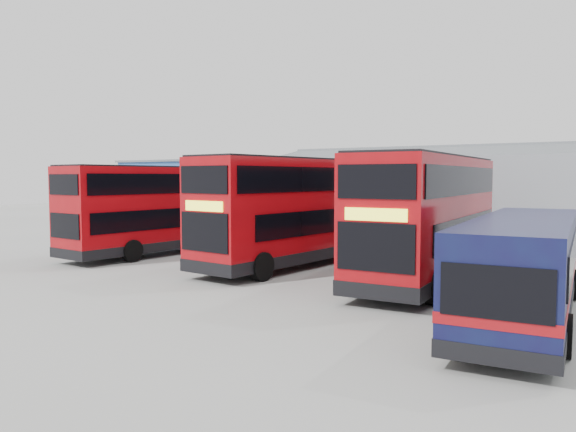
{
  "coord_description": "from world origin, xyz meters",
  "views": [
    {
      "loc": [
        14.07,
        -15.84,
        3.88
      ],
      "look_at": [
        0.64,
        5.7,
        2.1
      ],
      "focal_mm": 35.0,
      "sensor_mm": 36.0,
      "label": 1
    }
  ],
  "objects_px": {
    "double_decker_centre": "(297,212)",
    "single_decker_blue": "(523,270)",
    "double_decker_right": "(429,219)",
    "double_decker_left": "(160,210)",
    "panel_van": "(119,211)",
    "office_block": "(212,194)",
    "maintenance_shed": "(518,198)"
  },
  "relations": [
    {
      "from": "maintenance_shed",
      "to": "double_decker_right",
      "type": "bearing_deg",
      "value": -91.6
    },
    {
      "from": "maintenance_shed",
      "to": "panel_van",
      "type": "relative_size",
      "value": 5.28
    },
    {
      "from": "double_decker_right",
      "to": "single_decker_blue",
      "type": "bearing_deg",
      "value": -49.51
    },
    {
      "from": "panel_van",
      "to": "double_decker_right",
      "type": "bearing_deg",
      "value": -38.94
    },
    {
      "from": "double_decker_left",
      "to": "double_decker_centre",
      "type": "height_order",
      "value": "double_decker_centre"
    },
    {
      "from": "double_decker_centre",
      "to": "double_decker_right",
      "type": "relative_size",
      "value": 1.02
    },
    {
      "from": "double_decker_right",
      "to": "panel_van",
      "type": "distance_m",
      "value": 27.54
    },
    {
      "from": "office_block",
      "to": "panel_van",
      "type": "relative_size",
      "value": 2.13
    },
    {
      "from": "double_decker_right",
      "to": "single_decker_blue",
      "type": "distance_m",
      "value": 5.96
    },
    {
      "from": "office_block",
      "to": "maintenance_shed",
      "type": "relative_size",
      "value": 0.4
    },
    {
      "from": "double_decker_right",
      "to": "maintenance_shed",
      "type": "bearing_deg",
      "value": 86.09
    },
    {
      "from": "double_decker_right",
      "to": "single_decker_blue",
      "type": "xyz_separation_m",
      "value": [
        4.0,
        -4.32,
        -0.93
      ]
    },
    {
      "from": "office_block",
      "to": "double_decker_left",
      "type": "bearing_deg",
      "value": -60.04
    },
    {
      "from": "maintenance_shed",
      "to": "double_decker_right",
      "type": "height_order",
      "value": "maintenance_shed"
    },
    {
      "from": "double_decker_centre",
      "to": "single_decker_blue",
      "type": "xyz_separation_m",
      "value": [
        10.08,
        -4.99,
        -0.95
      ]
    },
    {
      "from": "double_decker_centre",
      "to": "double_decker_right",
      "type": "xyz_separation_m",
      "value": [
        6.08,
        -0.68,
        -0.02
      ]
    },
    {
      "from": "office_block",
      "to": "single_decker_blue",
      "type": "relative_size",
      "value": 1.18
    },
    {
      "from": "office_block",
      "to": "double_decker_left",
      "type": "relative_size",
      "value": 1.16
    },
    {
      "from": "office_block",
      "to": "single_decker_blue",
      "type": "xyz_separation_m",
      "value": [
        25.56,
        -17.9,
        -1.2
      ]
    },
    {
      "from": "double_decker_left",
      "to": "double_decker_right",
      "type": "height_order",
      "value": "double_decker_right"
    },
    {
      "from": "double_decker_centre",
      "to": "double_decker_left",
      "type": "bearing_deg",
      "value": -170.26
    },
    {
      "from": "double_decker_centre",
      "to": "double_decker_right",
      "type": "height_order",
      "value": "double_decker_centre"
    },
    {
      "from": "single_decker_blue",
      "to": "panel_van",
      "type": "distance_m",
      "value": 32.78
    },
    {
      "from": "single_decker_blue",
      "to": "panel_van",
      "type": "relative_size",
      "value": 1.8
    },
    {
      "from": "single_decker_blue",
      "to": "panel_van",
      "type": "height_order",
      "value": "single_decker_blue"
    },
    {
      "from": "panel_van",
      "to": "maintenance_shed",
      "type": "bearing_deg",
      "value": -6.08
    },
    {
      "from": "office_block",
      "to": "double_decker_centre",
      "type": "relative_size",
      "value": 1.09
    },
    {
      "from": "double_decker_centre",
      "to": "single_decker_blue",
      "type": "distance_m",
      "value": 11.29
    },
    {
      "from": "office_block",
      "to": "maintenance_shed",
      "type": "xyz_separation_m",
      "value": [
        22.0,
        2.01,
        0.02
      ]
    },
    {
      "from": "panel_van",
      "to": "single_decker_blue",
      "type": "bearing_deg",
      "value": -44.01
    },
    {
      "from": "double_decker_left",
      "to": "single_decker_blue",
      "type": "distance_m",
      "value": 18.42
    },
    {
      "from": "office_block",
      "to": "double_decker_centre",
      "type": "height_order",
      "value": "office_block"
    }
  ]
}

